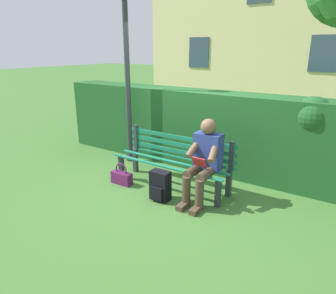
{
  "coord_description": "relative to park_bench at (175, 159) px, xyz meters",
  "views": [
    {
      "loc": [
        -2.37,
        3.69,
        2.06
      ],
      "look_at": [
        0.0,
        0.1,
        0.68
      ],
      "focal_mm": 32.86,
      "sensor_mm": 36.0,
      "label": 1
    }
  ],
  "objects": [
    {
      "name": "ground",
      "position": [
        0.0,
        0.09,
        -0.43
      ],
      "size": [
        60.0,
        60.0,
        0.0
      ],
      "primitive_type": "plane",
      "color": "#3D6B2D"
    },
    {
      "name": "park_bench",
      "position": [
        0.0,
        0.0,
        0.0
      ],
      "size": [
        1.89,
        0.53,
        0.83
      ],
      "color": "#2D3338",
      "rests_on": "ground"
    },
    {
      "name": "person_seated",
      "position": [
        -0.59,
        0.19,
        0.18
      ],
      "size": [
        0.44,
        0.73,
        1.16
      ],
      "color": "navy",
      "rests_on": "ground"
    },
    {
      "name": "hedge_backdrop",
      "position": [
        0.02,
        -0.98,
        0.28
      ],
      "size": [
        5.93,
        0.66,
        1.43
      ],
      "color": "#1E5123",
      "rests_on": "ground"
    },
    {
      "name": "building_facade",
      "position": [
        1.54,
        -9.54,
        2.95
      ],
      "size": [
        9.42,
        3.05,
        6.76
      ],
      "color": "beige",
      "rests_on": "ground"
    },
    {
      "name": "backpack",
      "position": [
        -0.1,
        0.54,
        -0.22
      ],
      "size": [
        0.28,
        0.24,
        0.43
      ],
      "color": "black",
      "rests_on": "ground"
    },
    {
      "name": "handbag",
      "position": [
        0.72,
        0.43,
        -0.32
      ],
      "size": [
        0.35,
        0.13,
        0.35
      ],
      "color": "#59194C",
      "rests_on": "ground"
    },
    {
      "name": "lamp_post",
      "position": [
        1.32,
        -0.49,
        1.66
      ],
      "size": [
        0.3,
        0.3,
        3.13
      ],
      "color": "#2D3338",
      "rests_on": "ground"
    }
  ]
}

